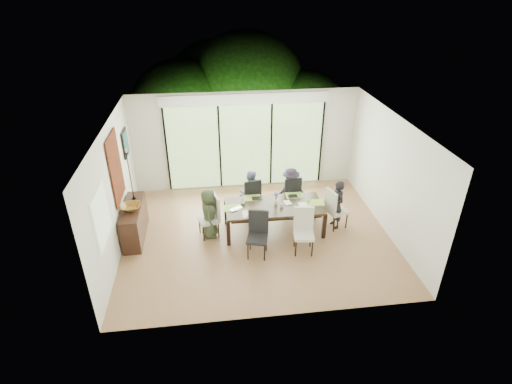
{
  "coord_description": "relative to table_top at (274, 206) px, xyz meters",
  "views": [
    {
      "loc": [
        -0.99,
        -7.54,
        5.31
      ],
      "look_at": [
        0.0,
        0.25,
        1.0
      ],
      "focal_mm": 28.0,
      "sensor_mm": 36.0,
      "label": 1
    }
  ],
  "objects": [
    {
      "name": "tablet_far_l",
      "position": [
        -0.35,
        0.35,
        0.04
      ],
      "size": [
        0.24,
        0.17,
        0.01
      ],
      "primitive_type": "cube",
      "color": "black",
      "rests_on": "table_top"
    },
    {
      "name": "platter_snacks",
      "position": [
        -0.55,
        -0.3,
        0.06
      ],
      "size": [
        0.18,
        0.18,
        0.01
      ],
      "primitive_type": "cube",
      "color": "orange",
      "rests_on": "table_top"
    },
    {
      "name": "chair_near_right",
      "position": [
        0.5,
        -0.87,
        -0.16
      ],
      "size": [
        0.48,
        0.48,
        1.01
      ],
      "primitive_type": null,
      "rotation": [
        0.0,
        0.0,
        -0.14
      ],
      "color": "silver",
      "rests_on": "floor"
    },
    {
      "name": "blinds_header",
      "position": [
        -0.4,
        2.32,
        1.84
      ],
      "size": [
        4.4,
        0.06,
        0.28
      ],
      "primitive_type": "cube",
      "color": "white",
      "rests_on": "wall_back"
    },
    {
      "name": "wall_front",
      "position": [
        -0.4,
        -2.65,
        0.69
      ],
      "size": [
        6.0,
        0.02,
        2.7
      ],
      "primitive_type": "cube",
      "color": "beige",
      "rests_on": "floor"
    },
    {
      "name": "placemat_far_l",
      "position": [
        -0.45,
        0.4,
        0.03
      ],
      "size": [
        0.4,
        0.29,
        0.01
      ],
      "primitive_type": "cube",
      "color": "#8BA53B",
      "rests_on": "table_top"
    },
    {
      "name": "foliage_right",
      "position": [
        1.8,
        4.86,
        0.6
      ],
      "size": [
        2.8,
        2.8,
        2.8
      ],
      "primitive_type": "sphere",
      "color": "#14380F",
      "rests_on": "ground"
    },
    {
      "name": "sideboard",
      "position": [
        -3.16,
        0.16,
        -0.26
      ],
      "size": [
        0.4,
        1.42,
        0.8
      ],
      "primitive_type": "cube",
      "color": "black",
      "rests_on": "floor"
    },
    {
      "name": "chair_far_right",
      "position": [
        0.55,
        0.85,
        -0.16
      ],
      "size": [
        0.46,
        0.46,
        1.01
      ],
      "primitive_type": null,
      "rotation": [
        0.0,
        0.0,
        3.25
      ],
      "color": "black",
      "rests_on": "floor"
    },
    {
      "name": "person_far_right",
      "position": [
        0.55,
        0.83,
        -0.07
      ],
      "size": [
        0.61,
        0.44,
        1.18
      ],
      "primitive_type": "imported",
      "rotation": [
        0.0,
        0.0,
        3.33
      ],
      "color": "#271F2E",
      "rests_on": "floor"
    },
    {
      "name": "cup_b",
      "position": [
        0.15,
        -0.1,
        0.07
      ],
      "size": [
        0.12,
        0.12,
        0.08
      ],
      "primitive_type": "imported",
      "rotation": [
        0.0,
        0.0,
        1.96
      ],
      "color": "white",
      "rests_on": "table_top"
    },
    {
      "name": "wall_left",
      "position": [
        -3.41,
        -0.14,
        0.69
      ],
      "size": [
        0.02,
        5.0,
        2.7
      ],
      "primitive_type": "cube",
      "color": "white",
      "rests_on": "floor"
    },
    {
      "name": "mullion_c",
      "position": [
        0.3,
        2.32,
        0.54
      ],
      "size": [
        0.05,
        0.04,
        2.3
      ],
      "primitive_type": "cube",
      "color": "black",
      "rests_on": "wall_back"
    },
    {
      "name": "table_top",
      "position": [
        0.0,
        0.0,
        0.0
      ],
      "size": [
        2.2,
        1.01,
        0.06
      ],
      "primitive_type": "cube",
      "color": "black",
      "rests_on": "floor"
    },
    {
      "name": "table_apron",
      "position": [
        0.0,
        -0.0,
        -0.08
      ],
      "size": [
        2.02,
        0.83,
        0.09
      ],
      "primitive_type": "cube",
      "color": "black",
      "rests_on": "floor"
    },
    {
      "name": "platter_base",
      "position": [
        -0.55,
        -0.3,
        0.04
      ],
      "size": [
        0.24,
        0.24,
        0.02
      ],
      "primitive_type": "cube",
      "color": "white",
      "rests_on": "table_top"
    },
    {
      "name": "chair_right_end",
      "position": [
        1.5,
        -0.0,
        -0.16
      ],
      "size": [
        0.53,
        0.53,
        1.01
      ],
      "primitive_type": null,
      "rotation": [
        0.0,
        0.0,
        1.86
      ],
      "color": "beige",
      "rests_on": "floor"
    },
    {
      "name": "candlestick_pan",
      "position": [
        -3.16,
        0.51,
        1.26
      ],
      "size": [
        0.09,
        0.09,
        0.03
      ],
      "primitive_type": "cylinder",
      "color": "black",
      "rests_on": "sideboard"
    },
    {
      "name": "table_leg_bl",
      "position": [
        -1.08,
        0.43,
        -0.34
      ],
      "size": [
        0.08,
        0.08,
        0.63
      ],
      "primitive_type": "cube",
      "color": "black",
      "rests_on": "floor"
    },
    {
      "name": "wall_right",
      "position": [
        2.61,
        -0.14,
        0.69
      ],
      "size": [
        0.02,
        5.0,
        2.7
      ],
      "primitive_type": "cube",
      "color": "white",
      "rests_on": "floor"
    },
    {
      "name": "foliage_left",
      "position": [
        -2.2,
        5.06,
        0.78
      ],
      "size": [
        3.2,
        3.2,
        3.2
      ],
      "primitive_type": "sphere",
      "color": "#14380F",
      "rests_on": "ground"
    },
    {
      "name": "placemat_paper",
      "position": [
        -0.55,
        -0.3,
        0.03
      ],
      "size": [
        0.4,
        0.29,
        0.01
      ],
      "primitive_type": "cube",
      "color": "white",
      "rests_on": "table_top"
    },
    {
      "name": "hyacinth_blooms",
      "position": [
        0.05,
        0.05,
        0.28
      ],
      "size": [
        0.1,
        0.1,
        0.1
      ],
      "primitive_type": "sphere",
      "color": "#495FB7",
      "rests_on": "table_top"
    },
    {
      "name": "cup_c",
      "position": [
        0.8,
        0.1,
        0.07
      ],
      "size": [
        0.16,
        0.16,
        0.09
      ],
      "primitive_type": "imported",
      "rotation": [
        0.0,
        0.0,
        3.73
      ],
      "color": "white",
      "rests_on": "table_top"
    },
    {
      "name": "placemat_far_r",
      "position": [
        0.55,
        0.4,
        0.03
      ],
      "size": [
        0.4,
        0.29,
        0.01
      ],
      "primitive_type": "cube",
      "color": "#7EB440",
      "rests_on": "table_top"
    },
    {
      "name": "ceiling",
      "position": [
        -0.4,
        -0.14,
        2.04
      ],
      "size": [
        6.0,
        5.0,
        0.01
      ],
      "primitive_type": "cube",
      "color": "white",
      "rests_on": "wall_back"
    },
    {
      "name": "art_frame",
      "position": [
        -3.37,
        1.56,
        1.09
      ],
      "size": [
        0.03,
        0.55,
        0.65
      ],
      "primitive_type": "cube",
      "color": "black",
      "rests_on": "wall_left"
    },
    {
      "name": "vase",
      "position": [
        0.05,
        0.05,
        0.08
      ],
      "size": [
        0.07,
        0.07,
        0.11
      ],
      "primitive_type": "cylinder",
      "color": "silver",
      "rests_on": "table_top"
    },
    {
      "name": "person_far_left",
      "position": [
        -0.45,
        0.83,
        -0.07
      ],
      "size": [
        0.61,
        0.45,
        1.18
      ],
      "primitive_type": "imported",
      "rotation": [
        0.0,
        0.0,
        2.94
      ],
      "color": "#7386A6",
      "rests_on": "floor"
    },
    {
      "name": "candlestick_shaft",
      "position": [
        -3.16,
        0.51,
        0.71
      ],
      "size": [
        0.02,
        0.02,
        1.11
      ],
      "primitive_type": "cylinder",
      "color": "black",
      "rests_on": "sideboard"
    },
    {
      "name": "placemat_right",
      "position": [
        0.95,
        -0.0,
        0.03
      ],
      "size": [
        0.4,
        0.29,
        0.01
      ],
      "primitive_type": "cube",
      "color": "#8ABB42",
      "rests_on": "table_top"
    },
    {
      "name": "chair_far_left",
      "position": [
        -0.45,
        0.85,
        -0.16
      ],
      "size": [
        0.5,
        0.5,
        1.01
      ],
      "primitive_type": null,
      "rotation": [
        0.0,
        0.0,
        3.36
      ],
      "color": "black",
      "rests_on": "floor"
    },
    {
      "name": "table_leg_fr",
      "position": [
        1.08,
        -0.43,
        -0.34
      ],
      "size": [
        0.08,
        0.08,
        0.63
      ],
      "primitive_type": "cube",
      "color": "black",
      "rests_on": "floor"
    },
    {
      "name": "rail_top",
      "position": [
        -0.4,
        4.06,
        -0.11
      ],
      "size": [
        6.0,
        0.08,
        0.06
      ],
      "primitive_type": "cube",
      "color": "brown",
      "rests_on": "deck"
    },
    {
      "name": "person_left_end",
      "position": [
        -1.48,
        0.0,
        -0.07
      ],
      "size": [
        0.38,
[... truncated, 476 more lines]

